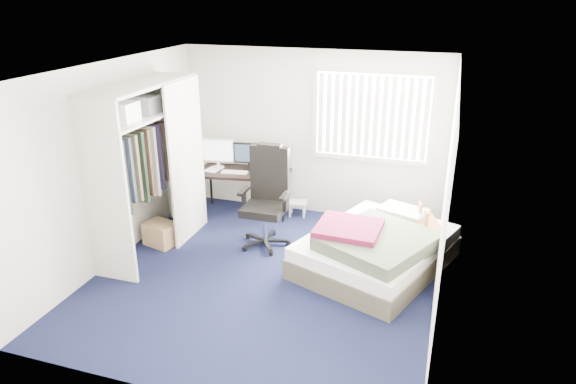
% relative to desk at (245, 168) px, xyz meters
% --- Properties ---
extents(ground, '(4.20, 4.20, 0.00)m').
position_rel_desk_xyz_m(ground, '(0.95, -1.76, -0.72)').
color(ground, black).
rests_on(ground, ground).
extents(room_shell, '(4.20, 4.20, 4.20)m').
position_rel_desk_xyz_m(room_shell, '(0.95, -1.76, 0.79)').
color(room_shell, silver).
rests_on(room_shell, ground).
extents(window_assembly, '(1.72, 0.09, 1.32)m').
position_rel_desk_xyz_m(window_assembly, '(1.85, 0.29, 0.88)').
color(window_assembly, white).
rests_on(window_assembly, ground).
extents(closet, '(0.64, 1.84, 2.22)m').
position_rel_desk_xyz_m(closet, '(-0.72, -1.49, 0.63)').
color(closet, beige).
rests_on(closet, ground).
extents(desk, '(1.47, 0.86, 1.14)m').
position_rel_desk_xyz_m(desk, '(0.00, 0.00, 0.00)').
color(desk, black).
rests_on(desk, ground).
extents(office_chair, '(0.66, 0.65, 1.37)m').
position_rel_desk_xyz_m(office_chair, '(0.66, -0.89, -0.20)').
color(office_chair, black).
rests_on(office_chair, ground).
extents(footstool, '(0.33, 0.28, 0.24)m').
position_rel_desk_xyz_m(footstool, '(0.81, 0.09, -0.54)').
color(footstool, white).
rests_on(footstool, ground).
extents(nightstand, '(0.59, 0.82, 0.69)m').
position_rel_desk_xyz_m(nightstand, '(2.70, -0.60, -0.28)').
color(nightstand, brown).
rests_on(nightstand, ground).
extents(bed, '(2.05, 2.33, 0.64)m').
position_rel_desk_xyz_m(bed, '(2.19, -1.14, -0.45)').
color(bed, '#474133').
rests_on(bed, ground).
extents(pine_box, '(0.48, 0.41, 0.31)m').
position_rel_desk_xyz_m(pine_box, '(-0.70, -1.39, -0.57)').
color(pine_box, '#A07250').
rests_on(pine_box, ground).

